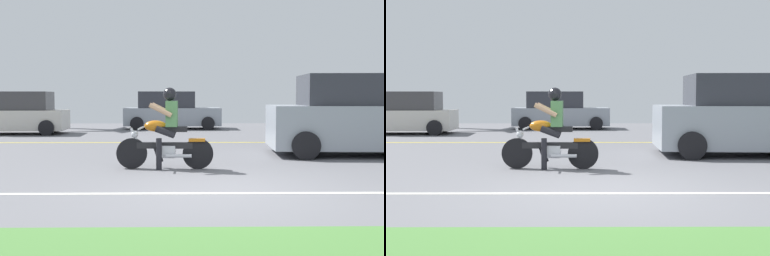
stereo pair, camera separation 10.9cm
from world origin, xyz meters
TOP-DOWN VIEW (x-y plane):
  - ground at (0.00, 3.00)m, footprint 56.00×30.00m
  - lane_line_near at (0.00, -0.19)m, footprint 50.40×0.12m
  - lane_line_far at (0.00, 7.56)m, footprint 50.40×0.12m
  - motorcyclist at (-0.91, 2.23)m, footprint 1.91×0.62m
  - suv_nearby at (4.02, 4.44)m, footprint 5.08×2.46m
  - parked_car_0 at (-6.88, 11.02)m, footprint 3.91×1.99m
  - parked_car_1 at (-1.12, 13.88)m, footprint 4.18×1.96m

SIDE VIEW (x-z plane):
  - ground at x=0.00m, z-range -0.04..0.00m
  - lane_line_near at x=0.00m, z-range 0.00..0.01m
  - lane_line_far at x=0.00m, z-range 0.00..0.01m
  - motorcyclist at x=-0.91m, z-range -0.12..1.47m
  - parked_car_0 at x=-6.88m, z-range -0.06..1.54m
  - parked_car_1 at x=-1.12m, z-range -0.06..1.57m
  - suv_nearby at x=4.02m, z-range -0.03..1.92m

